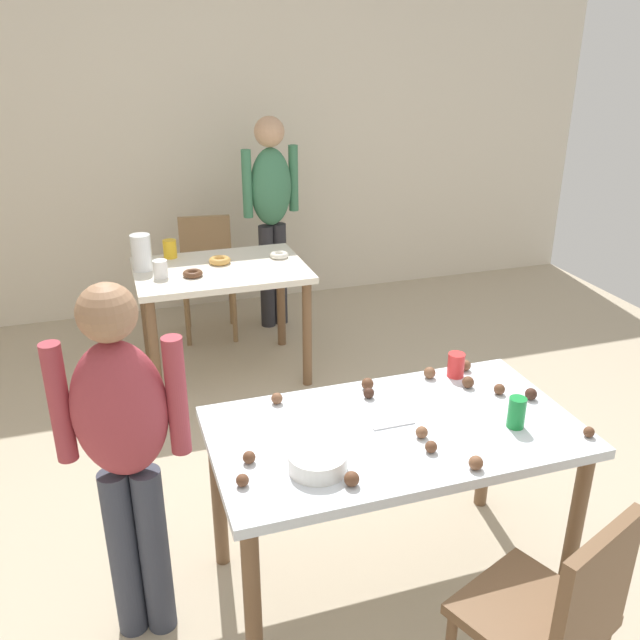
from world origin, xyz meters
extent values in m
plane|color=tan|center=(0.00, 0.00, 0.00)|extent=(6.40, 6.40, 0.00)
cube|color=beige|center=(0.00, 3.20, 1.30)|extent=(6.40, 0.10, 2.60)
cube|color=silver|center=(0.00, -0.22, 0.73)|extent=(1.39, 0.77, 0.04)
cylinder|color=brown|center=(-0.64, -0.54, 0.35)|extent=(0.06, 0.06, 0.71)
cylinder|color=brown|center=(0.63, -0.54, 0.35)|extent=(0.06, 0.06, 0.71)
cylinder|color=brown|center=(-0.64, 0.11, 0.35)|extent=(0.06, 0.06, 0.71)
cylinder|color=brown|center=(0.63, 0.11, 0.35)|extent=(0.06, 0.06, 0.71)
cube|color=silver|center=(-0.29, 1.85, 0.73)|extent=(1.07, 0.76, 0.04)
cylinder|color=brown|center=(-0.76, 1.53, 0.35)|extent=(0.06, 0.06, 0.71)
cylinder|color=brown|center=(0.18, 1.53, 0.35)|extent=(0.06, 0.06, 0.71)
cylinder|color=brown|center=(-0.76, 2.17, 0.35)|extent=(0.06, 0.06, 0.71)
cylinder|color=brown|center=(0.18, 2.17, 0.35)|extent=(0.06, 0.06, 0.71)
cube|color=brown|center=(0.18, -0.90, 0.43)|extent=(0.52, 0.52, 0.04)
cube|color=brown|center=(0.25, -1.07, 0.66)|extent=(0.37, 0.18, 0.42)
cylinder|color=brown|center=(0.28, -0.68, 0.21)|extent=(0.04, 0.04, 0.41)
cube|color=olive|center=(-0.28, 2.51, 0.43)|extent=(0.45, 0.45, 0.04)
cube|color=olive|center=(-0.25, 2.69, 0.66)|extent=(0.38, 0.09, 0.42)
cylinder|color=olive|center=(-0.13, 2.32, 0.21)|extent=(0.04, 0.04, 0.41)
cylinder|color=olive|center=(-0.47, 2.37, 0.21)|extent=(0.04, 0.04, 0.41)
cylinder|color=olive|center=(-0.09, 2.66, 0.21)|extent=(0.04, 0.04, 0.41)
cylinder|color=olive|center=(-0.42, 2.70, 0.21)|extent=(0.04, 0.04, 0.41)
cylinder|color=#383D4C|center=(-1.03, -0.14, 0.36)|extent=(0.11, 0.11, 0.72)
cylinder|color=#383D4C|center=(-0.92, -0.16, 0.36)|extent=(0.11, 0.11, 0.72)
ellipsoid|color=#9E3842|center=(-0.98, -0.15, 0.97)|extent=(0.35, 0.26, 0.51)
sphere|color=#997051|center=(-0.98, -0.15, 1.32)|extent=(0.19, 0.19, 0.19)
cylinder|color=#9E3842|center=(-1.16, -0.11, 1.01)|extent=(0.08, 0.08, 0.43)
cylinder|color=#9E3842|center=(-0.79, -0.19, 1.01)|extent=(0.08, 0.08, 0.43)
cylinder|color=#28282D|center=(0.28, 2.57, 0.40)|extent=(0.11, 0.11, 0.80)
cylinder|color=#28282D|center=(0.17, 2.54, 0.40)|extent=(0.11, 0.11, 0.80)
ellipsoid|color=#3D7A56|center=(0.23, 2.56, 1.08)|extent=(0.36, 0.27, 0.57)
sphere|color=tan|center=(0.23, 2.56, 1.47)|extent=(0.22, 0.22, 0.22)
cylinder|color=#3D7A56|center=(0.41, 2.60, 1.12)|extent=(0.08, 0.08, 0.48)
cylinder|color=#3D7A56|center=(0.04, 2.51, 1.12)|extent=(0.08, 0.08, 0.48)
cylinder|color=white|center=(-0.36, -0.38, 0.78)|extent=(0.20, 0.20, 0.06)
cylinder|color=#198438|center=(0.44, -0.35, 0.81)|extent=(0.07, 0.07, 0.12)
cube|color=silver|center=(0.00, -0.21, 0.75)|extent=(0.17, 0.02, 0.01)
cylinder|color=red|center=(0.42, 0.08, 0.80)|extent=(0.07, 0.07, 0.11)
sphere|color=brown|center=(0.01, 0.09, 0.78)|extent=(0.05, 0.05, 0.05)
sphere|color=brown|center=(0.65, -0.50, 0.77)|extent=(0.04, 0.04, 0.04)
sphere|color=brown|center=(0.16, -0.54, 0.78)|extent=(0.05, 0.05, 0.05)
sphere|color=#3D2319|center=(0.61, -0.19, 0.77)|extent=(0.05, 0.05, 0.05)
sphere|color=brown|center=(0.06, -0.41, 0.77)|extent=(0.04, 0.04, 0.04)
sphere|color=brown|center=(-0.38, 0.09, 0.77)|extent=(0.05, 0.05, 0.05)
sphere|color=brown|center=(0.42, -0.03, 0.77)|extent=(0.05, 0.05, 0.05)
sphere|color=brown|center=(-0.57, -0.27, 0.77)|extent=(0.05, 0.05, 0.05)
sphere|color=brown|center=(0.51, -0.12, 0.77)|extent=(0.05, 0.05, 0.05)
sphere|color=brown|center=(0.48, 0.12, 0.77)|extent=(0.05, 0.05, 0.05)
sphere|color=brown|center=(-0.62, -0.39, 0.77)|extent=(0.04, 0.04, 0.04)
sphere|color=brown|center=(-0.39, -0.25, 0.77)|extent=(0.04, 0.04, 0.04)
sphere|color=brown|center=(-0.28, -0.50, 0.78)|extent=(0.05, 0.05, 0.05)
sphere|color=#3D2319|center=(-0.01, 0.02, 0.77)|extent=(0.04, 0.04, 0.04)
sphere|color=brown|center=(0.30, 0.10, 0.78)|extent=(0.05, 0.05, 0.05)
sphere|color=brown|center=(0.06, -0.31, 0.77)|extent=(0.05, 0.05, 0.05)
cylinder|color=white|center=(-0.76, 1.95, 0.86)|extent=(0.12, 0.12, 0.23)
cylinder|color=white|center=(-0.67, 1.78, 0.80)|extent=(0.09, 0.09, 0.11)
cylinder|color=yellow|center=(-0.57, 2.15, 0.81)|extent=(0.09, 0.09, 0.12)
torus|color=gold|center=(-0.28, 1.93, 0.77)|extent=(0.14, 0.14, 0.04)
torus|color=white|center=(0.12, 1.93, 0.77)|extent=(0.12, 0.12, 0.04)
torus|color=brown|center=(-0.48, 1.73, 0.77)|extent=(0.12, 0.12, 0.04)
camera|label=1|loc=(-0.95, -2.22, 2.14)|focal=38.06mm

